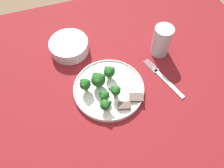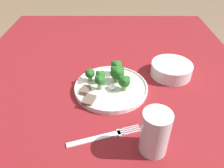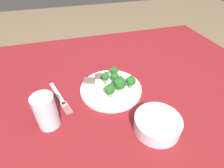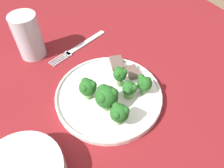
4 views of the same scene
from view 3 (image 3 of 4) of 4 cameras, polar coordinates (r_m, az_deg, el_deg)
ground_plane at (r=1.33m, az=1.28°, el=-25.50°), size 8.00×8.00×0.00m
table at (r=0.80m, az=1.93°, el=-5.37°), size 1.39×1.09×0.72m
dinner_plate at (r=0.72m, az=-0.34°, el=-1.58°), size 0.25×0.25×0.02m
fork at (r=0.72m, az=-16.76°, el=-4.06°), size 0.08×0.20×0.00m
cream_bowl at (r=0.60m, az=14.54°, el=-12.51°), size 0.15×0.15×0.05m
drinking_glass at (r=0.60m, az=-20.62°, el=-8.85°), size 0.07×0.07×0.12m
broccoli_floret_near_rim_left at (r=0.74m, az=0.89°, el=2.35°), size 0.03×0.03×0.04m
broccoli_floret_center_left at (r=0.70m, az=6.20°, el=1.03°), size 0.04×0.04×0.06m
broccoli_floret_back_left at (r=0.68m, az=2.60°, el=0.34°), size 0.05×0.05×0.06m
broccoli_floret_front_left at (r=0.72m, az=-2.13°, el=2.44°), size 0.03×0.03×0.05m
broccoli_floret_center_back at (r=0.76m, az=0.40°, el=4.27°), size 0.04×0.03×0.05m
broccoli_floret_mid_cluster at (r=0.66m, az=-0.69°, el=-1.79°), size 0.04×0.04×0.05m
meat_slice_front_slice at (r=0.77m, az=-4.01°, el=2.59°), size 0.05×0.04×0.01m
meat_slice_middle_slice at (r=0.75m, az=-7.42°, el=1.14°), size 0.06×0.05×0.01m
sauce_dollop at (r=0.71m, az=-1.20°, el=-1.17°), size 0.03×0.03×0.02m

